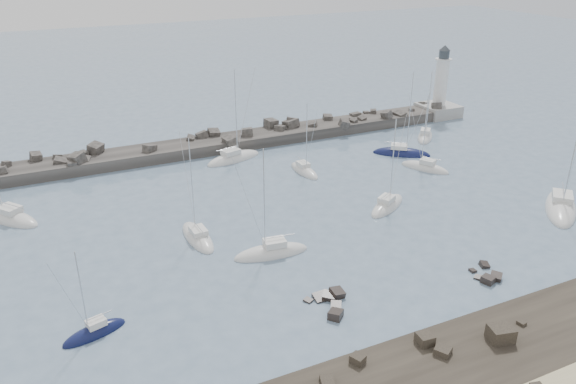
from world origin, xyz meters
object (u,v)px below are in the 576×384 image
object	(u,v)px
sailboat_3	(198,238)
sailboat_6	(304,171)
sailboat_11	(425,137)
lighthouse	(439,101)
sailboat_5	(271,253)
sailboat_4	(234,159)
sailboat_9	(425,168)
sailboat_1	(9,218)
sailboat_7	(387,206)
sailboat_10	(560,208)
sailboat_2	(95,333)
sailboat_8	(401,154)

from	to	relation	value
sailboat_3	sailboat_6	distance (m)	24.64
sailboat_3	sailboat_11	xyz separation A→B (m)	(47.40, 18.51, 0.02)
lighthouse	sailboat_5	distance (m)	63.14
sailboat_4	sailboat_9	size ratio (longest dim) A/B	1.26
sailboat_1	sailboat_7	bearing A→B (deg)	-21.13
sailboat_7	sailboat_9	xyz separation A→B (m)	(12.98, 8.84, -0.00)
sailboat_7	sailboat_10	world-z (taller)	sailboat_10
sailboat_7	sailboat_5	bearing A→B (deg)	-166.10
sailboat_11	lighthouse	bearing A→B (deg)	42.86
sailboat_3	sailboat_9	size ratio (longest dim) A/B	1.07
sailboat_5	sailboat_10	size ratio (longest dim) A/B	0.74
sailboat_5	sailboat_11	xyz separation A→B (m)	(41.02, 25.51, 0.00)
lighthouse	sailboat_9	bearing A→B (deg)	-132.45
sailboat_4	sailboat_9	xyz separation A→B (m)	(25.23, -16.24, -0.00)
sailboat_7	sailboat_11	bearing A→B (deg)	43.07
sailboat_1	sailboat_4	bearing A→B (deg)	13.14
sailboat_6	sailboat_3	bearing A→B (deg)	-147.27
sailboat_6	sailboat_1	bearing A→B (deg)	177.60
sailboat_3	sailboat_10	distance (m)	46.87
sailboat_6	sailboat_9	distance (m)	18.61
lighthouse	sailboat_7	xyz separation A→B (m)	(-33.34, -31.09, -2.94)
sailboat_3	sailboat_10	bearing A→B (deg)	-15.52
sailboat_11	sailboat_4	bearing A→B (deg)	173.10
lighthouse	sailboat_9	size ratio (longest dim) A/B	1.18
sailboat_2	sailboat_8	xyz separation A→B (m)	(52.05, 26.43, -0.00)
sailboat_9	sailboat_4	bearing A→B (deg)	147.24
sailboat_4	sailboat_3	bearing A→B (deg)	-119.41
sailboat_9	sailboat_6	bearing A→B (deg)	158.34
sailboat_3	sailboat_9	distance (m)	38.57
sailboat_1	sailboat_11	xyz separation A→B (m)	(67.43, 3.48, 0.00)
sailboat_2	sailboat_11	bearing A→B (deg)	27.44
sailboat_7	sailboat_10	size ratio (longest dim) A/B	0.69
sailboat_11	sailboat_3	bearing A→B (deg)	-158.67
lighthouse	sailboat_8	xyz separation A→B (m)	(-19.78, -15.36, -2.95)
sailboat_3	sailboat_5	size ratio (longest dim) A/B	0.96
sailboat_1	sailboat_9	distance (m)	58.69
sailboat_8	sailboat_11	bearing A→B (deg)	30.43
sailboat_4	sailboat_8	bearing A→B (deg)	-19.93
sailboat_7	sailboat_11	xyz separation A→B (m)	(22.36, 20.90, 0.00)
sailboat_9	lighthouse	bearing A→B (deg)	47.55
sailboat_1	sailboat_6	xyz separation A→B (m)	(40.77, -1.71, -0.02)
sailboat_2	sailboat_9	xyz separation A→B (m)	(51.49, 19.55, 0.01)
sailboat_4	lighthouse	bearing A→B (deg)	7.51
sailboat_2	sailboat_10	size ratio (longest dim) A/B	0.51
sailboat_3	sailboat_7	xyz separation A→B (m)	(25.04, -2.39, 0.02)
sailboat_8	sailboat_9	world-z (taller)	sailboat_8
sailboat_10	lighthouse	bearing A→B (deg)	72.23
sailboat_10	sailboat_1	bearing A→B (deg)	157.07
sailboat_4	sailboat_5	distance (m)	30.38
sailboat_2	sailboat_8	world-z (taller)	sailboat_8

